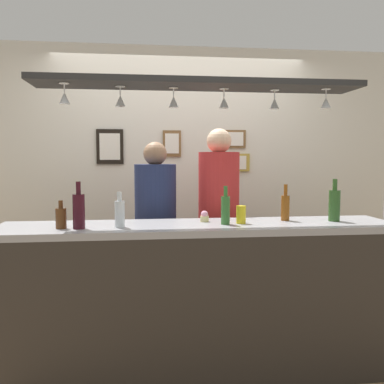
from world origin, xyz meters
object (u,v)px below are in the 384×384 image
bottle_soda_clear (120,213)px  drink_can (241,215)px  bottle_beer_green_import (225,209)px  bottle_beer_amber_tall (285,207)px  picture_frame_lower_pair (235,163)px  bottle_wine_dark_red (79,210)px  bottle_champagne_green (334,204)px  picture_frame_upper_small (235,139)px  person_right_red_shirt (219,211)px  person_middle_navy_shirt (156,221)px  picture_frame_caricature (110,147)px  picture_frame_crest (172,143)px  cupcake (204,217)px  bottle_beer_brown_stubby (61,218)px

bottle_soda_clear → drink_can: 0.82m
bottle_beer_green_import → drink_can: size_ratio=2.13×
bottle_beer_amber_tall → picture_frame_lower_pair: 1.35m
bottle_beer_amber_tall → bottle_wine_dark_red: size_ratio=0.87×
bottle_champagne_green → picture_frame_upper_small: bearing=106.5°
person_right_red_shirt → drink_can: size_ratio=14.25×
person_middle_navy_shirt → bottle_beer_green_import: (0.45, -0.67, 0.17)m
bottle_beer_green_import → picture_frame_caricature: picture_frame_caricature is taller
picture_frame_crest → bottle_beer_amber_tall: bearing=-61.4°
bottle_soda_clear → cupcake: 0.61m
bottle_champagne_green → bottle_wine_dark_red: (-1.75, -0.12, -0.00)m
picture_frame_caricature → picture_frame_crest: bearing=0.0°
cupcake → bottle_soda_clear: bearing=-163.6°
person_middle_navy_shirt → picture_frame_caricature: bearing=118.5°
bottle_beer_green_import → picture_frame_lower_pair: size_ratio=0.87×
bottle_champagne_green → picture_frame_upper_small: picture_frame_upper_small is taller
bottle_champagne_green → picture_frame_upper_small: 1.54m
bottle_beer_amber_tall → picture_frame_caricature: (-1.33, 1.32, 0.46)m
person_middle_navy_shirt → picture_frame_caricature: 1.08m
person_middle_navy_shirt → cupcake: bearing=-58.8°
bottle_beer_amber_tall → picture_frame_crest: size_ratio=1.00×
cupcake → bottle_champagne_green: bearing=-5.0°
person_right_red_shirt → bottle_champagne_green: person_right_red_shirt is taller
bottle_wine_dark_red → picture_frame_lower_pair: size_ratio=1.00×
person_middle_navy_shirt → picture_frame_caricature: size_ratio=4.79×
bottle_champagne_green → bottle_beer_amber_tall: bearing=168.5°
drink_can → picture_frame_caricature: size_ratio=0.36×
bottle_wine_dark_red → picture_frame_upper_small: bearing=48.3°
drink_can → picture_frame_upper_small: (0.27, 1.41, 0.58)m
person_right_red_shirt → picture_frame_lower_pair: size_ratio=5.80×
bottle_wine_dark_red → picture_frame_upper_small: (1.34, 1.50, 0.52)m
bottle_beer_green_import → picture_frame_lower_pair: bearing=74.9°
bottle_champagne_green → picture_frame_caricature: bearing=140.2°
bottle_champagne_green → person_middle_navy_shirt: bearing=153.7°
person_right_red_shirt → picture_frame_upper_small: bearing=68.2°
bottle_beer_brown_stubby → picture_frame_crest: (0.81, 1.48, 0.52)m
person_middle_navy_shirt → bottle_wine_dark_red: person_middle_navy_shirt is taller
bottle_soda_clear → drink_can: bearing=4.3°
bottle_beer_brown_stubby → picture_frame_lower_pair: picture_frame_lower_pair is taller
bottle_beer_green_import → drink_can: (0.11, 0.02, -0.04)m
picture_frame_lower_pair → bottle_champagne_green: bearing=-73.6°
drink_can → picture_frame_upper_small: picture_frame_upper_small is taller
bottle_beer_green_import → cupcake: size_ratio=3.33×
drink_can → cupcake: drink_can is taller
cupcake → picture_frame_caricature: 1.59m
bottle_champagne_green → bottle_beer_green_import: (-0.80, -0.05, -0.01)m
bottle_beer_amber_tall → picture_frame_upper_small: (-0.08, 1.32, 0.54)m
person_right_red_shirt → bottle_beer_amber_tall: bearing=-55.1°
bottle_beer_green_import → cupcake: (-0.12, 0.13, -0.07)m
picture_frame_caricature → bottle_wine_dark_red: bearing=-93.4°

